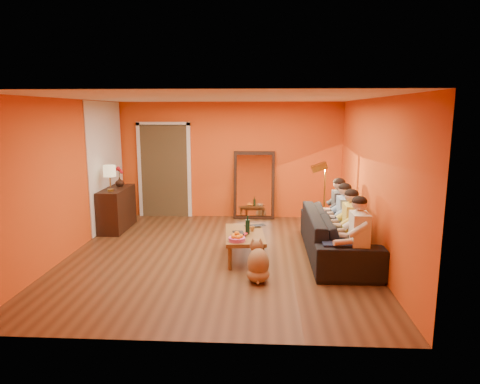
# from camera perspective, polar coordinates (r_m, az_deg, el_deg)

# --- Properties ---
(room_shell) EXTENTS (5.00, 5.50, 2.60)m
(room_shell) POSITION_cam_1_polar(r_m,az_deg,el_deg) (7.34, -2.79, 2.14)
(room_shell) COLOR brown
(room_shell) RESTS_ON ground
(white_accent) EXTENTS (0.02, 1.90, 2.58)m
(white_accent) POSITION_cam_1_polar(r_m,az_deg,el_deg) (9.25, -17.39, 3.44)
(white_accent) COLOR white
(white_accent) RESTS_ON wall_left
(doorway_recess) EXTENTS (1.06, 0.30, 2.10)m
(doorway_recess) POSITION_cam_1_polar(r_m,az_deg,el_deg) (10.03, -9.88, 2.86)
(doorway_recess) COLOR #3F2D19
(doorway_recess) RESTS_ON floor
(door_jamb_left) EXTENTS (0.08, 0.06, 2.20)m
(door_jamb_left) POSITION_cam_1_polar(r_m,az_deg,el_deg) (10.06, -13.20, 2.76)
(door_jamb_left) COLOR white
(door_jamb_left) RESTS_ON wall_back
(door_jamb_right) EXTENTS (0.08, 0.06, 2.20)m
(door_jamb_right) POSITION_cam_1_polar(r_m,az_deg,el_deg) (9.80, -6.78, 2.76)
(door_jamb_right) COLOR white
(door_jamb_right) RESTS_ON wall_back
(door_header) EXTENTS (1.22, 0.06, 0.08)m
(door_header) POSITION_cam_1_polar(r_m,az_deg,el_deg) (9.82, -10.24, 8.96)
(door_header) COLOR white
(door_header) RESTS_ON wall_back
(mirror_frame) EXTENTS (0.92, 0.27, 1.51)m
(mirror_frame) POSITION_cam_1_polar(r_m,az_deg,el_deg) (9.62, 1.89, 0.94)
(mirror_frame) COLOR black
(mirror_frame) RESTS_ON floor
(mirror_glass) EXTENTS (0.78, 0.21, 1.35)m
(mirror_glass) POSITION_cam_1_polar(r_m,az_deg,el_deg) (9.58, 1.89, 0.90)
(mirror_glass) COLOR white
(mirror_glass) RESTS_ON mirror_frame
(sideboard) EXTENTS (0.44, 1.18, 0.85)m
(sideboard) POSITION_cam_1_polar(r_m,az_deg,el_deg) (9.13, -16.08, -2.16)
(sideboard) COLOR black
(sideboard) RESTS_ON floor
(table_lamp) EXTENTS (0.24, 0.24, 0.51)m
(table_lamp) POSITION_cam_1_polar(r_m,az_deg,el_deg) (8.73, -16.95, 1.77)
(table_lamp) COLOR beige
(table_lamp) RESTS_ON sideboard
(sofa) EXTENTS (2.55, 1.00, 0.74)m
(sofa) POSITION_cam_1_polar(r_m,az_deg,el_deg) (7.35, 12.84, -5.52)
(sofa) COLOR black
(sofa) RESTS_ON floor
(coffee_table) EXTENTS (0.73, 1.27, 0.42)m
(coffee_table) POSITION_cam_1_polar(r_m,az_deg,el_deg) (7.13, 0.62, -7.12)
(coffee_table) COLOR brown
(coffee_table) RESTS_ON floor
(floor_lamp) EXTENTS (0.31, 0.25, 1.44)m
(floor_lamp) POSITION_cam_1_polar(r_m,az_deg,el_deg) (8.15, 11.17, -1.33)
(floor_lamp) COLOR #AD8C33
(floor_lamp) RESTS_ON floor
(dog) EXTENTS (0.38, 0.54, 0.60)m
(dog) POSITION_cam_1_polar(r_m,az_deg,el_deg) (6.18, 2.46, -9.07)
(dog) COLOR #9D7047
(dog) RESTS_ON floor
(person_far_left) EXTENTS (0.70, 0.44, 1.22)m
(person_far_left) POSITION_cam_1_polar(r_m,az_deg,el_deg) (6.36, 15.58, -5.95)
(person_far_left) COLOR silver
(person_far_left) RESTS_ON sofa
(person_mid_left) EXTENTS (0.70, 0.44, 1.22)m
(person_mid_left) POSITION_cam_1_polar(r_m,az_deg,el_deg) (6.88, 14.61, -4.65)
(person_mid_left) COLOR #E2D24B
(person_mid_left) RESTS_ON sofa
(person_mid_right) EXTENTS (0.70, 0.44, 1.22)m
(person_mid_right) POSITION_cam_1_polar(r_m,az_deg,el_deg) (7.40, 13.79, -3.53)
(person_mid_right) COLOR #84A5CC
(person_mid_right) RESTS_ON sofa
(person_far_right) EXTENTS (0.70, 0.44, 1.22)m
(person_far_right) POSITION_cam_1_polar(r_m,az_deg,el_deg) (7.93, 13.07, -2.56)
(person_far_right) COLOR #333439
(person_far_right) RESTS_ON sofa
(fruit_bowl) EXTENTS (0.26, 0.26, 0.16)m
(fruit_bowl) POSITION_cam_1_polar(r_m,az_deg,el_deg) (6.62, -0.42, -5.91)
(fruit_bowl) COLOR #D0498C
(fruit_bowl) RESTS_ON coffee_table
(wine_bottle) EXTENTS (0.07, 0.07, 0.31)m
(wine_bottle) POSITION_cam_1_polar(r_m,az_deg,el_deg) (6.97, 1.02, -4.40)
(wine_bottle) COLOR black
(wine_bottle) RESTS_ON coffee_table
(tumbler) EXTENTS (0.09, 0.09, 0.08)m
(tumbler) POSITION_cam_1_polar(r_m,az_deg,el_deg) (7.16, 1.63, -4.93)
(tumbler) COLOR #B27F3F
(tumbler) RESTS_ON coffee_table
(laptop) EXTENTS (0.43, 0.35, 0.03)m
(laptop) POSITION_cam_1_polar(r_m,az_deg,el_deg) (7.39, 2.14, -4.65)
(laptop) COLOR black
(laptop) RESTS_ON coffee_table
(book_lower) EXTENTS (0.19, 0.26, 0.02)m
(book_lower) POSITION_cam_1_polar(r_m,az_deg,el_deg) (6.88, -0.96, -5.85)
(book_lower) COLOR black
(book_lower) RESTS_ON coffee_table
(book_mid) EXTENTS (0.28, 0.32, 0.02)m
(book_mid) POSITION_cam_1_polar(r_m,az_deg,el_deg) (6.88, -0.87, -5.65)
(book_mid) COLOR red
(book_mid) RESTS_ON book_lower
(book_upper) EXTENTS (0.21, 0.26, 0.02)m
(book_upper) POSITION_cam_1_polar(r_m,az_deg,el_deg) (6.86, -0.96, -5.53)
(book_upper) COLOR black
(book_upper) RESTS_ON book_mid
(vase) EXTENTS (0.18, 0.18, 0.19)m
(vase) POSITION_cam_1_polar(r_m,az_deg,el_deg) (9.27, -15.75, 1.32)
(vase) COLOR black
(vase) RESTS_ON sideboard
(flowers) EXTENTS (0.17, 0.17, 0.42)m
(flowers) POSITION_cam_1_polar(r_m,az_deg,el_deg) (9.23, -15.82, 2.76)
(flowers) COLOR red
(flowers) RESTS_ON vase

